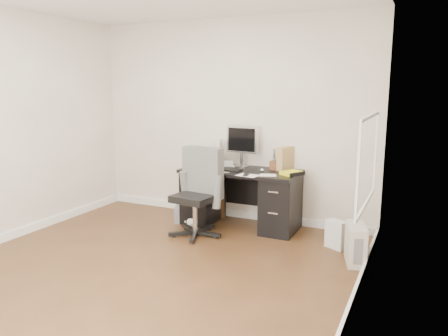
# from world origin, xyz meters

# --- Properties ---
(ground) EXTENTS (4.00, 4.00, 0.00)m
(ground) POSITION_xyz_m (0.00, 0.00, 0.00)
(ground) COLOR #442B16
(ground) RESTS_ON ground
(room_shell) EXTENTS (4.02, 4.02, 2.71)m
(room_shell) POSITION_xyz_m (0.03, 0.03, 1.66)
(room_shell) COLOR beige
(room_shell) RESTS_ON ground
(desk) EXTENTS (1.50, 0.70, 0.75)m
(desk) POSITION_xyz_m (0.30, 1.65, 0.40)
(desk) COLOR black
(desk) RESTS_ON ground
(loose_papers) EXTENTS (1.10, 0.60, 0.00)m
(loose_papers) POSITION_xyz_m (0.10, 1.60, 0.75)
(loose_papers) COLOR white
(loose_papers) RESTS_ON desk
(lcd_monitor) EXTENTS (0.46, 0.28, 0.56)m
(lcd_monitor) POSITION_xyz_m (0.24, 1.85, 1.03)
(lcd_monitor) COLOR #B9B9BE
(lcd_monitor) RESTS_ON desk
(keyboard) EXTENTS (0.45, 0.16, 0.03)m
(keyboard) POSITION_xyz_m (0.13, 1.51, 0.76)
(keyboard) COLOR black
(keyboard) RESTS_ON desk
(computer_mouse) EXTENTS (0.06, 0.06, 0.05)m
(computer_mouse) POSITION_xyz_m (0.61, 1.61, 0.78)
(computer_mouse) COLOR #B9B9BE
(computer_mouse) RESTS_ON desk
(travel_mug) EXTENTS (0.10, 0.10, 0.20)m
(travel_mug) POSITION_xyz_m (-0.19, 1.61, 0.85)
(travel_mug) COLOR #151992
(travel_mug) RESTS_ON desk
(white_binder) EXTENTS (0.26, 0.33, 0.34)m
(white_binder) POSITION_xyz_m (-0.12, 1.82, 0.92)
(white_binder) COLOR silver
(white_binder) RESTS_ON desk
(magazine_file) EXTENTS (0.21, 0.28, 0.30)m
(magazine_file) POSITION_xyz_m (0.82, 1.89, 0.90)
(magazine_file) COLOR tan
(magazine_file) RESTS_ON desk
(pen_cup) EXTENTS (0.13, 0.13, 0.27)m
(pen_cup) POSITION_xyz_m (0.69, 1.83, 0.89)
(pen_cup) COLOR brown
(pen_cup) RESTS_ON desk
(yellow_book) EXTENTS (0.29, 0.31, 0.04)m
(yellow_book) POSITION_xyz_m (0.99, 1.62, 0.77)
(yellow_book) COLOR #FAF61B
(yellow_book) RESTS_ON desk
(paper_remote) EXTENTS (0.29, 0.24, 0.02)m
(paper_remote) POSITION_xyz_m (0.52, 1.35, 0.76)
(paper_remote) COLOR white
(paper_remote) RESTS_ON desk
(office_chair) EXTENTS (0.68, 0.68, 1.08)m
(office_chair) POSITION_xyz_m (-0.05, 1.06, 0.54)
(office_chair) COLOR #515451
(office_chair) RESTS_ON ground
(pc_tower) EXTENTS (0.28, 0.44, 0.40)m
(pc_tower) POSITION_xyz_m (1.86, 1.02, 0.20)
(pc_tower) COLOR beige
(pc_tower) RESTS_ON ground
(shopping_bag) EXTENTS (0.29, 0.27, 0.32)m
(shopping_bag) POSITION_xyz_m (1.60, 1.36, 0.16)
(shopping_bag) COLOR silver
(shopping_bag) RESTS_ON ground
(wicker_basket) EXTENTS (0.47, 0.47, 0.40)m
(wicker_basket) POSITION_xyz_m (-0.27, 1.72, 0.20)
(wicker_basket) COLOR #4B2E16
(wicker_basket) RESTS_ON ground
(desk_printer) EXTENTS (0.42, 0.39, 0.20)m
(desk_printer) POSITION_xyz_m (-0.42, 1.52, 0.10)
(desk_printer) COLOR slate
(desk_printer) RESTS_ON ground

